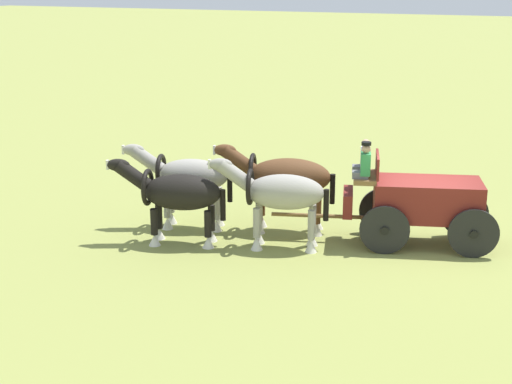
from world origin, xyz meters
The scene contains 6 objects.
ground_plane centered at (0.00, 0.00, 0.00)m, with size 220.00×220.00×0.00m, color olive.
show_wagon centered at (0.17, 0.05, 1.17)m, with size 5.62×2.57×2.70m.
draft_horse_rear_near centered at (3.33, 1.69, 1.39)m, with size 2.92×1.41×2.27m.
draft_horse_rear_off centered at (3.69, 0.45, 1.45)m, with size 3.15×1.57×2.33m.
draft_horse_lead_near centered at (5.81, 2.45, 1.31)m, with size 2.95×1.45×2.17m.
draft_horse_lead_off centered at (6.19, 1.21, 1.39)m, with size 2.90×1.40×2.27m.
Camera 1 is at (-3.58, 18.56, 6.69)m, focal length 53.78 mm.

